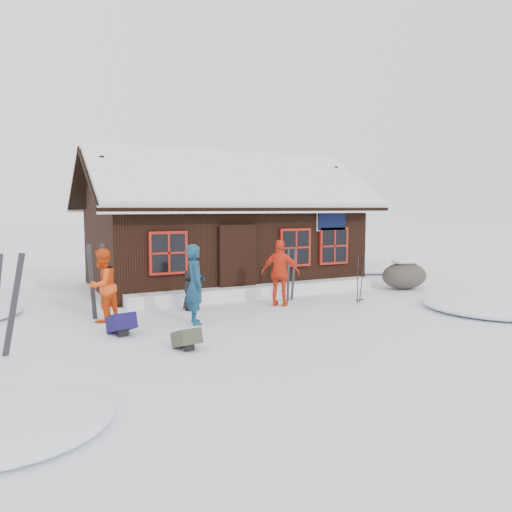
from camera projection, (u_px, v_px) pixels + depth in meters
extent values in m
plane|color=white|center=(246.00, 317.00, 11.57)|extent=(120.00, 120.00, 0.00)
cube|color=black|center=(221.00, 246.00, 16.56)|extent=(8.00, 5.00, 2.50)
cube|color=black|center=(240.00, 181.00, 15.05)|extent=(8.90, 3.14, 1.88)
cube|color=black|center=(205.00, 185.00, 17.67)|extent=(8.90, 3.14, 1.88)
cube|color=white|center=(240.00, 176.00, 15.04)|extent=(8.72, 3.07, 1.86)
cube|color=white|center=(205.00, 181.00, 17.65)|extent=(8.72, 3.07, 1.86)
cube|color=white|center=(221.00, 156.00, 16.28)|extent=(8.81, 0.22, 0.14)
cube|color=silver|center=(263.00, 210.00, 13.82)|extent=(8.90, 0.10, 0.20)
cube|color=black|center=(237.00, 262.00, 14.05)|extent=(1.00, 0.10, 2.00)
cube|color=black|center=(332.00, 220.00, 15.36)|extent=(1.00, 0.06, 0.60)
cube|color=maroon|center=(168.00, 253.00, 13.11)|extent=(1.04, 0.10, 1.14)
cube|color=black|center=(169.00, 253.00, 13.07)|extent=(0.90, 0.04, 1.00)
cube|color=maroon|center=(295.00, 248.00, 14.87)|extent=(1.04, 0.10, 1.14)
cube|color=black|center=(296.00, 248.00, 14.83)|extent=(0.90, 0.04, 1.00)
cube|color=maroon|center=(334.00, 246.00, 15.50)|extent=(1.04, 0.10, 1.14)
cube|color=black|center=(334.00, 246.00, 15.46)|extent=(0.90, 0.04, 1.00)
cube|color=white|center=(259.00, 291.00, 14.22)|extent=(7.60, 0.60, 0.35)
ellipsoid|color=white|center=(496.00, 309.00, 12.50)|extent=(3.60, 3.60, 0.43)
ellipsoid|color=white|center=(8.00, 427.00, 5.77)|extent=(2.40, 2.40, 0.29)
ellipsoid|color=white|center=(358.00, 270.00, 20.50)|extent=(4.00, 4.00, 0.48)
imported|color=navy|center=(195.00, 284.00, 10.86)|extent=(0.51, 0.69, 1.75)
imported|color=#E64710|center=(102.00, 285.00, 11.07)|extent=(1.00, 0.99, 1.63)
imported|color=red|center=(280.00, 273.00, 12.82)|extent=(1.04, 0.97, 1.72)
imported|color=black|center=(190.00, 290.00, 12.32)|extent=(0.59, 0.56, 1.02)
ellipsoid|color=#504840|center=(404.00, 276.00, 15.59)|extent=(1.51, 1.13, 0.83)
ellipsoid|color=white|center=(405.00, 264.00, 15.55)|extent=(0.95, 0.69, 0.21)
cube|color=black|center=(14.00, 305.00, 8.52)|extent=(0.44, 0.10, 1.82)
cube|color=black|center=(92.00, 283.00, 11.25)|extent=(0.20, 0.07, 1.77)
cube|color=black|center=(105.00, 282.00, 11.36)|extent=(0.19, 0.09, 1.77)
cube|color=black|center=(288.00, 275.00, 13.55)|extent=(0.16, 0.14, 1.51)
cube|color=black|center=(294.00, 274.00, 13.74)|extent=(0.20, 0.06, 1.51)
cylinder|color=black|center=(358.00, 280.00, 13.22)|extent=(0.09, 0.12, 1.33)
cylinder|color=black|center=(362.00, 279.00, 13.29)|extent=(0.09, 0.12, 1.33)
cube|color=#140F43|center=(121.00, 327.00, 9.98)|extent=(0.53, 0.65, 0.32)
cube|color=#3B3D2C|center=(187.00, 342.00, 8.94)|extent=(0.45, 0.56, 0.28)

